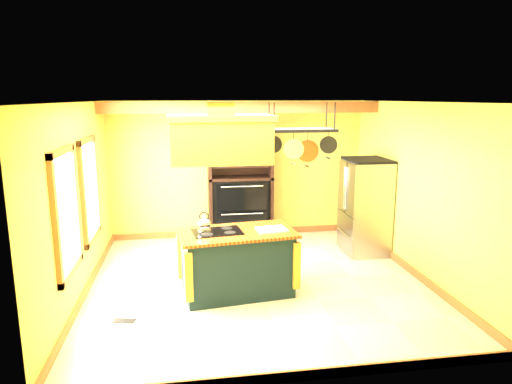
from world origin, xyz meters
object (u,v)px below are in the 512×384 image
object	(u,v)px
refrigerator	(365,209)
hutch	(240,196)
kitchen_island	(237,262)
pot_rack	(301,137)
range_hood	(221,137)

from	to	relation	value
refrigerator	hutch	size ratio (longest dim) A/B	0.76
kitchen_island	pot_rack	distance (m)	1.98
pot_rack	refrigerator	bearing A→B (deg)	42.40
range_hood	refrigerator	size ratio (longest dim) A/B	0.84
range_hood	kitchen_island	bearing A→B (deg)	0.16
range_hood	hutch	distance (m)	2.98
range_hood	pot_rack	distance (m)	1.10
range_hood	pot_rack	world-z (taller)	same
range_hood	hutch	xyz separation A→B (m)	(0.55, 2.57, -1.39)
hutch	range_hood	bearing A→B (deg)	-102.13
pot_rack	refrigerator	world-z (taller)	pot_rack
kitchen_island	refrigerator	distance (m)	2.87
refrigerator	hutch	world-z (taller)	hutch
pot_rack	range_hood	bearing A→B (deg)	-179.87
refrigerator	kitchen_island	bearing A→B (deg)	-149.92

